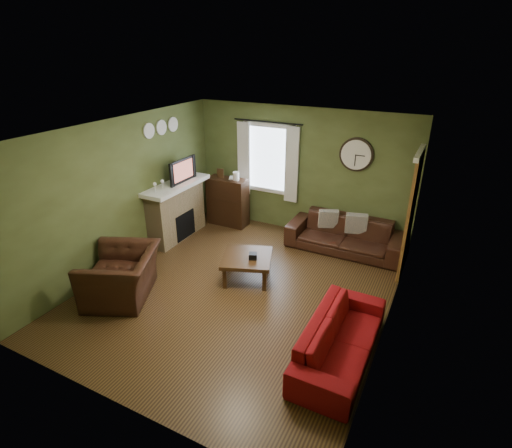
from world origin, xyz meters
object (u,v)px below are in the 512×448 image
at_px(sofa_red, 341,339).
at_px(armchair, 122,275).
at_px(sofa_brown, 345,235).
at_px(coffee_table, 247,267).
at_px(bookshelf, 228,202).

height_order(sofa_red, armchair, armchair).
bearing_deg(sofa_brown, coffee_table, -123.80).
relative_size(sofa_brown, armchair, 1.87).
distance_m(bookshelf, coffee_table, 2.35).
bearing_deg(armchair, sofa_brown, 114.52).
relative_size(sofa_red, armchair, 1.65).
distance_m(sofa_brown, sofa_red, 2.99).
height_order(sofa_brown, sofa_red, sofa_brown).
relative_size(bookshelf, sofa_brown, 0.48).
bearing_deg(bookshelf, sofa_red, -40.91).
distance_m(sofa_red, armchair, 3.46).
bearing_deg(coffee_table, sofa_red, -29.86).
bearing_deg(bookshelf, coffee_table, -51.53).
relative_size(bookshelf, armchair, 0.89).
bearing_deg(armchair, bookshelf, 154.27).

